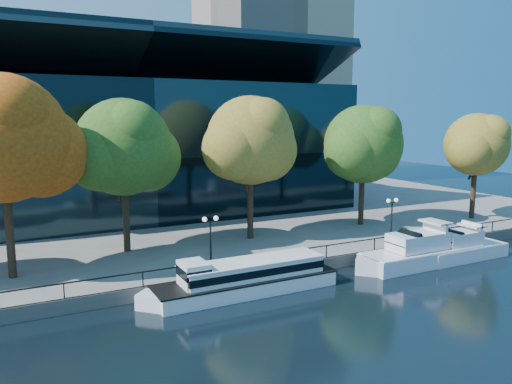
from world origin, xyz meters
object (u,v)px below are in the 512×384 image
tree_3 (252,142)px  tree_5 (477,146)px  tree_4 (365,146)px  tour_boat (242,277)px  tree_2 (126,149)px  lamp_1 (210,230)px  lamp_2 (392,210)px  cruiser_far (459,248)px  tree_1 (6,141)px  cruiser_near (418,252)px

tree_3 → tree_5: 26.42m
tree_4 → tree_5: tree_4 is taller
tour_boat → tree_4: 23.13m
tour_boat → tree_2: size_ratio=1.14×
tree_5 → lamp_1: (-33.30, -4.13, -5.06)m
tree_4 → lamp_2: 9.27m
cruiser_far → tree_4: 14.16m
tree_2 → lamp_2: size_ratio=3.17×
cruiser_far → tree_1: (-34.39, 8.91, 9.63)m
tour_boat → tree_3: size_ratio=1.10×
lamp_2 → tree_4: bearing=70.1°
cruiser_near → lamp_1: 17.58m
tree_5 → lamp_1: 33.93m
lamp_1 → cruiser_near: bearing=-13.1°
cruiser_far → tree_3: bearing=141.4°
cruiser_far → lamp_2: bearing=132.2°
cruiser_far → lamp_2: lamp_2 is taller
tree_1 → lamp_2: (30.52, -4.63, -6.66)m
tree_2 → lamp_2: (21.71, -7.90, -5.63)m
tree_1 → tree_4: (33.12, 2.54, -1.39)m
tree_1 → tree_2: size_ratio=1.12×
tree_2 → lamp_1: (4.20, -7.90, -5.63)m
tree_1 → lamp_1: tree_1 is taller
tree_1 → tree_2: (8.81, 3.27, -1.02)m
tree_1 → tree_3: bearing=7.1°
tree_5 → tree_1: bearing=179.4°
tree_1 → tree_4: bearing=4.4°
tree_5 → cruiser_near: bearing=-153.8°
tree_5 → lamp_1: bearing=-172.9°
tree_3 → lamp_2: bearing=-34.4°
lamp_1 → lamp_2: 17.51m
cruiser_near → lamp_1: bearing=166.9°
lamp_2 → cruiser_far: bearing=-47.8°
tree_3 → tree_5: tree_3 is taller
tour_boat → tree_2: 14.89m
tree_3 → lamp_2: tree_3 is taller
tree_5 → cruiser_far: bearing=-144.8°
cruiser_far → lamp_1: (-21.38, 4.27, 2.98)m
tree_4 → lamp_2: size_ratio=3.09×
tree_4 → lamp_1: 21.99m
tree_3 → lamp_1: 11.68m
lamp_1 → tree_4: bearing=19.6°
cruiser_near → lamp_2: size_ratio=3.08×
tree_1 → tree_4: 33.24m
tree_2 → tree_3: (11.27, -0.76, 0.32)m
tree_2 → lamp_1: 10.58m
cruiser_far → tree_5: tree_5 is taller
tree_3 → tree_2: bearing=176.1°
tree_1 → tree_2: tree_1 is taller
cruiser_far → tree_3: (-14.31, 11.41, 8.93)m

